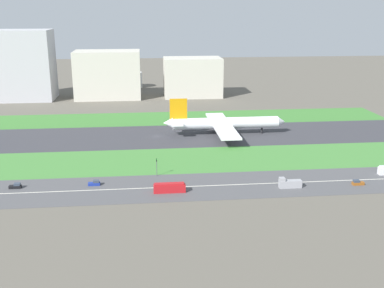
{
  "coord_description": "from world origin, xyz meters",
  "views": [
    {
      "loc": [
        -6.59,
        -236.29,
        64.53
      ],
      "look_at": [
        14.51,
        -36.5,
        6.0
      ],
      "focal_mm": 43.73,
      "sensor_mm": 36.0,
      "label": 1
    }
  ],
  "objects_px": {
    "airliner": "(223,123)",
    "bus_0": "(170,188)",
    "office_tower": "(193,77)",
    "car_1": "(358,183)",
    "fuel_tank_west": "(132,80)",
    "car_3": "(16,186)",
    "traffic_light": "(157,166)",
    "car_0": "(95,183)",
    "hangar_building": "(108,75)",
    "terminal_building": "(26,65)",
    "truck_0": "(289,184)"
  },
  "relations": [
    {
      "from": "car_3",
      "to": "hangar_building",
      "type": "relative_size",
      "value": 0.09
    },
    {
      "from": "airliner",
      "to": "car_0",
      "type": "xyz_separation_m",
      "value": [
        -60.44,
        -68.0,
        -5.31
      ]
    },
    {
      "from": "traffic_light",
      "to": "bus_0",
      "type": "bearing_deg",
      "value": -77.44
    },
    {
      "from": "car_1",
      "to": "fuel_tank_west",
      "type": "xyz_separation_m",
      "value": [
        -89.12,
        237.0,
        5.51
      ]
    },
    {
      "from": "bus_0",
      "to": "car_0",
      "type": "bearing_deg",
      "value": -19.82
    },
    {
      "from": "traffic_light",
      "to": "terminal_building",
      "type": "height_order",
      "value": "terminal_building"
    },
    {
      "from": "car_3",
      "to": "office_tower",
      "type": "distance_m",
      "value": 201.59
    },
    {
      "from": "traffic_light",
      "to": "terminal_building",
      "type": "xyz_separation_m",
      "value": [
        -87.9,
        174.01,
        20.67
      ]
    },
    {
      "from": "terminal_building",
      "to": "fuel_tank_west",
      "type": "height_order",
      "value": "terminal_building"
    },
    {
      "from": "terminal_building",
      "to": "bus_0",
      "type": "bearing_deg",
      "value": -64.42
    },
    {
      "from": "fuel_tank_west",
      "to": "terminal_building",
      "type": "bearing_deg",
      "value": -148.76
    },
    {
      "from": "car_1",
      "to": "traffic_light",
      "type": "relative_size",
      "value": 0.61
    },
    {
      "from": "office_tower",
      "to": "hangar_building",
      "type": "bearing_deg",
      "value": 180.0
    },
    {
      "from": "airliner",
      "to": "office_tower",
      "type": "relative_size",
      "value": 1.52
    },
    {
      "from": "car_0",
      "to": "terminal_building",
      "type": "bearing_deg",
      "value": 109.42
    },
    {
      "from": "car_3",
      "to": "car_0",
      "type": "xyz_separation_m",
      "value": [
        28.94,
        0.0,
        0.0
      ]
    },
    {
      "from": "terminal_building",
      "to": "fuel_tank_west",
      "type": "bearing_deg",
      "value": 31.24
    },
    {
      "from": "traffic_light",
      "to": "car_1",
      "type": "bearing_deg",
      "value": -13.42
    },
    {
      "from": "airliner",
      "to": "car_1",
      "type": "distance_m",
      "value": 87.23
    },
    {
      "from": "airliner",
      "to": "car_1",
      "type": "bearing_deg",
      "value": -63.61
    },
    {
      "from": "hangar_building",
      "to": "fuel_tank_west",
      "type": "xyz_separation_m",
      "value": [
        16.34,
        45.0,
        -10.89
      ]
    },
    {
      "from": "car_1",
      "to": "fuel_tank_west",
      "type": "bearing_deg",
      "value": -69.39
    },
    {
      "from": "bus_0",
      "to": "airliner",
      "type": "bearing_deg",
      "value": -112.74
    },
    {
      "from": "airliner",
      "to": "car_1",
      "type": "height_order",
      "value": "airliner"
    },
    {
      "from": "truck_0",
      "to": "traffic_light",
      "type": "xyz_separation_m",
      "value": [
        -48.82,
        17.99,
        2.62
      ]
    },
    {
      "from": "hangar_building",
      "to": "office_tower",
      "type": "xyz_separation_m",
      "value": [
        62.99,
        0.0,
        -2.83
      ]
    },
    {
      "from": "office_tower",
      "to": "airliner",
      "type": "bearing_deg",
      "value": -88.11
    },
    {
      "from": "car_3",
      "to": "car_1",
      "type": "xyz_separation_m",
      "value": [
        128.08,
        -10.0,
        0.0
      ]
    },
    {
      "from": "car_3",
      "to": "car_1",
      "type": "relative_size",
      "value": 1.0
    },
    {
      "from": "fuel_tank_west",
      "to": "hangar_building",
      "type": "bearing_deg",
      "value": -109.95
    },
    {
      "from": "car_3",
      "to": "hangar_building",
      "type": "bearing_deg",
      "value": 82.91
    },
    {
      "from": "car_3",
      "to": "traffic_light",
      "type": "xyz_separation_m",
      "value": [
        52.69,
        7.99,
        3.37
      ]
    },
    {
      "from": "truck_0",
      "to": "car_1",
      "type": "relative_size",
      "value": 1.91
    },
    {
      "from": "airliner",
      "to": "bus_0",
      "type": "bearing_deg",
      "value": -112.74
    },
    {
      "from": "truck_0",
      "to": "traffic_light",
      "type": "distance_m",
      "value": 52.09
    },
    {
      "from": "car_3",
      "to": "office_tower",
      "type": "height_order",
      "value": "office_tower"
    },
    {
      "from": "bus_0",
      "to": "car_1",
      "type": "relative_size",
      "value": 2.64
    },
    {
      "from": "car_1",
      "to": "truck_0",
      "type": "bearing_deg",
      "value": 0.0
    },
    {
      "from": "airliner",
      "to": "office_tower",
      "type": "bearing_deg",
      "value": 91.89
    },
    {
      "from": "car_0",
      "to": "fuel_tank_west",
      "type": "bearing_deg",
      "value": 87.47
    },
    {
      "from": "car_3",
      "to": "traffic_light",
      "type": "relative_size",
      "value": 0.61
    },
    {
      "from": "car_1",
      "to": "car_0",
      "type": "height_order",
      "value": "same"
    },
    {
      "from": "bus_0",
      "to": "office_tower",
      "type": "xyz_separation_m",
      "value": [
        28.92,
        192.0,
        12.68
      ]
    },
    {
      "from": "bus_0",
      "to": "office_tower",
      "type": "bearing_deg",
      "value": -98.57
    },
    {
      "from": "car_0",
      "to": "hangar_building",
      "type": "xyz_separation_m",
      "value": [
        -6.32,
        182.0,
        16.4
      ]
    },
    {
      "from": "terminal_building",
      "to": "truck_0",
      "type": "bearing_deg",
      "value": -54.55
    },
    {
      "from": "office_tower",
      "to": "bus_0",
      "type": "bearing_deg",
      "value": -98.57
    },
    {
      "from": "car_0",
      "to": "office_tower",
      "type": "relative_size",
      "value": 0.1
    },
    {
      "from": "terminal_building",
      "to": "car_3",
      "type": "bearing_deg",
      "value": -79.05
    },
    {
      "from": "car_3",
      "to": "traffic_light",
      "type": "height_order",
      "value": "traffic_light"
    }
  ]
}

